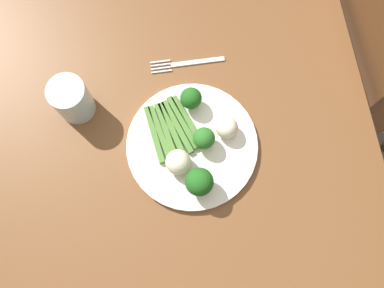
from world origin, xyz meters
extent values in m
cube|color=gray|center=(0.00, 0.00, -0.01)|extent=(6.00, 6.00, 0.02)
cube|color=brown|center=(0.00, 0.00, 0.72)|extent=(1.16, 0.86, 0.04)
cylinder|color=brown|center=(0.52, -0.37, 0.35)|extent=(0.07, 0.07, 0.70)
cylinder|color=brown|center=(0.52, 0.37, 0.35)|extent=(0.07, 0.07, 0.70)
cube|color=brown|center=(0.19, -0.65, 0.46)|extent=(0.41, 0.41, 0.02)
cube|color=brown|center=(0.19, -0.47, 0.67)|extent=(0.38, 0.04, 0.40)
cylinder|color=brown|center=(0.02, -0.49, 0.23)|extent=(0.04, 0.04, 0.45)
cylinder|color=brown|center=(0.36, -0.48, 0.23)|extent=(0.04, 0.04, 0.45)
cylinder|color=silver|center=(-0.05, -0.04, 0.75)|extent=(0.27, 0.27, 0.01)
cube|color=#47752D|center=(-0.02, 0.03, 0.76)|extent=(0.12, 0.03, 0.01)
cube|color=#47752D|center=(-0.02, 0.02, 0.76)|extent=(0.12, 0.04, 0.01)
cube|color=#47752D|center=(-0.01, 0.01, 0.76)|extent=(0.12, 0.03, 0.01)
cube|color=#47752D|center=(-0.01, -0.01, 0.76)|extent=(0.12, 0.04, 0.01)
cube|color=#47752D|center=(-0.01, -0.02, 0.76)|extent=(0.12, 0.05, 0.01)
cube|color=#47752D|center=(0.00, -0.03, 0.76)|extent=(0.12, 0.05, 0.01)
cube|color=#47752D|center=(0.00, -0.04, 0.76)|extent=(0.12, 0.06, 0.01)
cylinder|color=#568E33|center=(-0.05, -0.07, 0.76)|extent=(0.02, 0.02, 0.02)
sphere|color=#286B23|center=(-0.05, -0.07, 0.79)|extent=(0.04, 0.04, 0.04)
cylinder|color=#4C7F2B|center=(-0.13, -0.04, 0.77)|extent=(0.02, 0.02, 0.02)
sphere|color=#1E5B1C|center=(-0.13, -0.04, 0.80)|extent=(0.06, 0.06, 0.06)
cylinder|color=#4C7F2B|center=(0.04, -0.05, 0.76)|extent=(0.02, 0.02, 0.02)
sphere|color=#1E5B1C|center=(0.04, -0.05, 0.79)|extent=(0.04, 0.04, 0.04)
sphere|color=silver|center=(-0.03, -0.12, 0.78)|extent=(0.05, 0.05, 0.05)
sphere|color=beige|center=(-0.09, -0.01, 0.78)|extent=(0.05, 0.05, 0.05)
cube|color=silver|center=(0.14, -0.08, 0.74)|extent=(0.01, 0.12, 0.00)
cube|color=silver|center=(0.15, 0.00, 0.74)|extent=(0.00, 0.05, 0.00)
cube|color=silver|center=(0.15, 0.00, 0.74)|extent=(0.00, 0.05, 0.00)
cube|color=silver|center=(0.14, 0.00, 0.74)|extent=(0.00, 0.05, 0.00)
cube|color=silver|center=(0.13, 0.00, 0.74)|extent=(0.00, 0.05, 0.00)
cylinder|color=silver|center=(0.07, 0.19, 0.79)|extent=(0.08, 0.08, 0.10)
camera|label=1|loc=(-0.26, -0.01, 1.57)|focal=38.29mm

